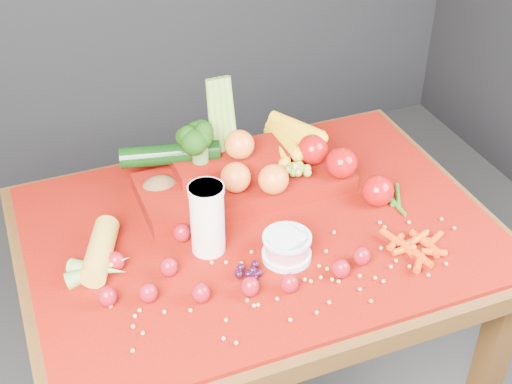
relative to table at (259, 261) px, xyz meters
name	(u,v)px	position (x,y,z in m)	size (l,w,h in m)	color
table	(259,261)	(0.00, 0.00, 0.00)	(1.10, 0.80, 0.75)	#3A210D
red_cloth	(259,229)	(0.00, 0.00, 0.10)	(1.05, 0.75, 0.01)	#6F0A03
milk_glass	(207,217)	(-0.13, -0.03, 0.20)	(0.08, 0.08, 0.17)	silver
yogurt_bowl	(287,246)	(0.02, -0.12, 0.14)	(0.11, 0.11, 0.06)	silver
strawberry_scatter	(217,272)	(-0.15, -0.14, 0.13)	(0.58, 0.28, 0.05)	maroon
dark_grape_cluster	(250,273)	(-0.08, -0.15, 0.12)	(0.06, 0.05, 0.03)	black
soybean_scatter	(294,281)	(0.00, -0.20, 0.11)	(0.84, 0.24, 0.01)	#9C8143
corn_ear	(99,264)	(-0.38, -0.01, 0.13)	(0.23, 0.26, 0.06)	gold
potato	(160,188)	(-0.18, 0.19, 0.14)	(0.09, 0.07, 0.06)	#513E22
baby_carrot_pile	(421,246)	(0.30, -0.21, 0.12)	(0.17, 0.17, 0.03)	#BE3306
green_bean_pile	(392,195)	(0.35, -0.01, 0.11)	(0.14, 0.12, 0.01)	#245D15
produce_mound	(252,168)	(0.04, 0.15, 0.17)	(0.60, 0.36, 0.27)	#6F0A03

